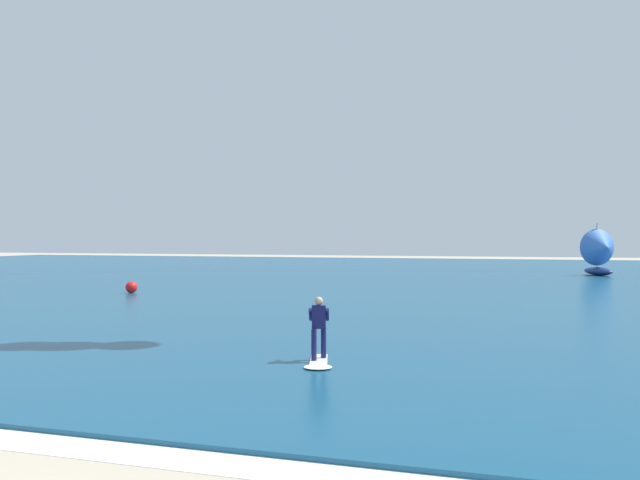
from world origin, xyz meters
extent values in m
cube|color=navy|center=(0.00, 49.65, 0.05)|extent=(160.00, 90.00, 0.10)
cube|color=white|center=(-0.86, 4.90, 0.01)|extent=(95.02, 2.24, 0.01)
cube|color=white|center=(0.81, 11.46, 0.12)|extent=(0.79, 1.47, 0.05)
cylinder|color=#19194C|center=(0.74, 11.25, 0.55)|extent=(0.14, 0.14, 0.80)
cylinder|color=#19194C|center=(0.88, 11.66, 0.55)|extent=(0.14, 0.14, 0.80)
cube|color=#19194C|center=(0.81, 11.46, 1.25)|extent=(0.41, 0.31, 0.60)
sphere|color=tan|center=(0.81, 11.46, 1.66)|extent=(0.22, 0.22, 0.22)
cylinder|color=#19194C|center=(0.58, 11.48, 1.30)|extent=(0.22, 0.51, 0.39)
cylinder|color=#19194C|center=(1.00, 11.59, 1.30)|extent=(0.22, 0.51, 0.39)
ellipsoid|color=white|center=(1.06, 10.54, 0.14)|extent=(0.83, 0.76, 0.08)
ellipsoid|color=navy|center=(12.99, 53.98, 0.45)|extent=(2.72, 3.97, 0.71)
cylinder|color=silver|center=(12.92, 54.14, 2.69)|extent=(0.12, 0.12, 3.77)
cone|color=#3F72CC|center=(13.26, 53.39, 2.50)|extent=(3.56, 2.80, 3.16)
sphere|color=red|center=(-15.42, 27.55, 0.44)|extent=(0.68, 0.68, 0.68)
camera|label=1|loc=(5.49, -4.10, 3.30)|focal=35.13mm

